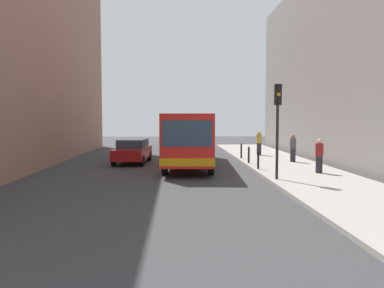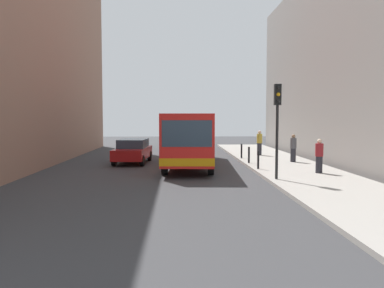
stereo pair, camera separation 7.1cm
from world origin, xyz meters
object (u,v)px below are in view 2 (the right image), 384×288
(bus, at_px, (189,136))
(bollard_mid, at_px, (249,155))
(bollard_far, at_px, (242,151))
(pedestrian_far_sidewalk, at_px, (259,143))
(pedestrian_mid_sidewalk, at_px, (293,148))
(car_behind_bus, at_px, (194,141))
(traffic_light, at_px, (277,113))
(pedestrian_near_signal, at_px, (319,156))
(bollard_near, at_px, (258,160))
(car_beside_bus, at_px, (133,150))

(bus, bearing_deg, bollard_mid, 178.25)
(bollard_far, height_order, pedestrian_far_sidewalk, pedestrian_far_sidewalk)
(bus, height_order, pedestrian_mid_sidewalk, bus)
(car_behind_bus, distance_m, traffic_light, 18.24)
(traffic_light, bearing_deg, bollard_mid, 90.93)
(bus, xyz_separation_m, pedestrian_far_sidewalk, (5.12, 4.57, -0.70))
(traffic_light, distance_m, bollard_far, 9.16)
(pedestrian_near_signal, bearing_deg, bollard_near, -132.25)
(bus, relative_size, traffic_light, 2.71)
(bollard_far, bearing_deg, pedestrian_far_sidewalk, 52.93)
(pedestrian_far_sidewalk, bearing_deg, bollard_mid, 46.78)
(pedestrian_far_sidewalk, bearing_deg, pedestrian_mid_sidewalk, 80.03)
(bus, bearing_deg, pedestrian_mid_sidewalk, -175.19)
(traffic_light, height_order, bollard_near, traffic_light)
(bollard_far, bearing_deg, bollard_mid, -90.00)
(pedestrian_far_sidewalk, bearing_deg, bus, 17.04)
(bus, distance_m, bollard_near, 4.73)
(bus, distance_m, bollard_mid, 3.68)
(bollard_near, distance_m, pedestrian_far_sidewalk, 7.74)
(car_behind_bus, xyz_separation_m, bollard_mid, (2.74, -11.74, -0.16))
(pedestrian_mid_sidewalk, bearing_deg, bollard_far, -89.69)
(bollard_mid, bearing_deg, car_beside_bus, 167.85)
(car_beside_bus, distance_m, bollard_near, 8.12)
(traffic_light, height_order, bollard_far, traffic_light)
(bus, distance_m, pedestrian_mid_sidewalk, 6.32)
(bollard_near, bearing_deg, bollard_mid, 90.00)
(car_beside_bus, bearing_deg, car_behind_bus, -108.09)
(bollard_mid, bearing_deg, traffic_light, -89.07)
(bollard_far, bearing_deg, bus, -145.27)
(bollard_mid, bearing_deg, pedestrian_far_sidewalk, 71.51)
(car_beside_bus, bearing_deg, bollard_far, -165.88)
(bollard_near, distance_m, bollard_mid, 2.70)
(traffic_light, height_order, pedestrian_mid_sidewalk, traffic_light)
(car_beside_bus, distance_m, bollard_far, 7.05)
(car_behind_bus, distance_m, bollard_far, 9.44)
(bollard_near, relative_size, pedestrian_mid_sidewalk, 0.57)
(traffic_light, xyz_separation_m, bollard_mid, (-0.10, 6.15, -2.38))
(car_beside_bus, distance_m, traffic_light, 10.63)
(bus, relative_size, pedestrian_far_sidewalk, 6.38)
(pedestrian_near_signal, bearing_deg, traffic_light, -64.71)
(car_beside_bus, relative_size, car_behind_bus, 1.01)
(car_beside_bus, bearing_deg, traffic_light, 136.95)
(bollard_near, height_order, bollard_far, same)
(bollard_far, bearing_deg, pedestrian_near_signal, -69.50)
(bollard_mid, xyz_separation_m, pedestrian_near_signal, (2.62, -4.31, 0.34))
(bollard_far, relative_size, pedestrian_mid_sidewalk, 0.57)
(bollard_mid, bearing_deg, pedestrian_mid_sidewalk, 10.21)
(traffic_light, xyz_separation_m, pedestrian_mid_sidewalk, (2.67, 6.64, -2.03))
(pedestrian_near_signal, xyz_separation_m, pedestrian_far_sidewalk, (-1.00, 9.16, 0.06))
(pedestrian_mid_sidewalk, bearing_deg, car_beside_bus, -57.03)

